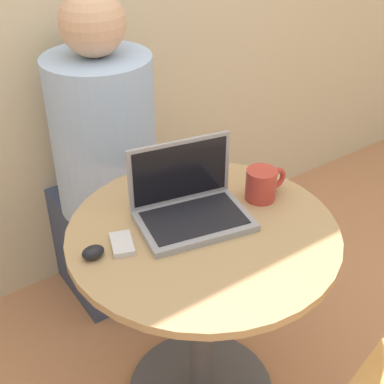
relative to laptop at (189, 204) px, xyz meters
name	(u,v)px	position (x,y,z in m)	size (l,w,h in m)	color
round_table	(202,286)	(0.00, -0.07, -0.27)	(0.78, 0.78, 0.73)	#4C4C51
laptop	(189,204)	(0.00, 0.00, 0.00)	(0.35, 0.28, 0.22)	gray
cell_phone	(122,244)	(-0.23, -0.01, -0.04)	(0.09, 0.11, 0.02)	silver
computer_mouse	(93,252)	(-0.31, 0.00, -0.03)	(0.06, 0.05, 0.03)	black
coffee_cup	(262,184)	(0.24, -0.04, 0.00)	(0.15, 0.09, 0.10)	#B2382D
person_seated	(102,180)	(0.02, 0.64, -0.25)	(0.38, 0.59, 1.27)	#3D4766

